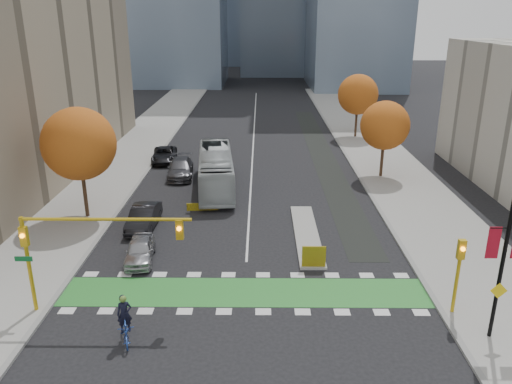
{
  "coord_description": "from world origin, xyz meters",
  "views": [
    {
      "loc": [
        0.83,
        -22.2,
        14.2
      ],
      "look_at": [
        0.55,
        9.33,
        3.0
      ],
      "focal_mm": 35.0,
      "sensor_mm": 36.0,
      "label": 1
    }
  ],
  "objects_px": {
    "bus": "(216,170)",
    "parked_car_c": "(180,168)",
    "cyclist": "(126,326)",
    "parked_car_d": "(164,155)",
    "hazard_board": "(314,257)",
    "parked_car_b": "(144,217)",
    "tree_east_near": "(385,126)",
    "tree_east_far": "(358,95)",
    "parked_car_a": "(140,250)",
    "tree_west": "(79,144)",
    "traffic_signal_east": "(459,266)",
    "traffic_signal_west": "(78,240)",
    "banner_lamppost": "(505,249)"
  },
  "relations": [
    {
      "from": "parked_car_b",
      "to": "cyclist",
      "type": "bearing_deg",
      "value": -79.54
    },
    {
      "from": "parked_car_a",
      "to": "parked_car_b",
      "type": "distance_m",
      "value": 5.08
    },
    {
      "from": "bus",
      "to": "parked_car_b",
      "type": "relative_size",
      "value": 2.5
    },
    {
      "from": "tree_east_far",
      "to": "parked_car_b",
      "type": "xyz_separation_m",
      "value": [
        -19.87,
        -27.83,
        -4.46
      ]
    },
    {
      "from": "banner_lamppost",
      "to": "parked_car_d",
      "type": "height_order",
      "value": "banner_lamppost"
    },
    {
      "from": "hazard_board",
      "to": "traffic_signal_west",
      "type": "distance_m",
      "value": 13.23
    },
    {
      "from": "traffic_signal_west",
      "to": "cyclist",
      "type": "xyz_separation_m",
      "value": [
        2.62,
        -2.33,
        -3.24
      ]
    },
    {
      "from": "hazard_board",
      "to": "parked_car_d",
      "type": "height_order",
      "value": "hazard_board"
    },
    {
      "from": "cyclist",
      "to": "parked_car_b",
      "type": "bearing_deg",
      "value": 81.73
    },
    {
      "from": "banner_lamppost",
      "to": "cyclist",
      "type": "height_order",
      "value": "banner_lamppost"
    },
    {
      "from": "hazard_board",
      "to": "traffic_signal_east",
      "type": "height_order",
      "value": "traffic_signal_east"
    },
    {
      "from": "traffic_signal_east",
      "to": "parked_car_d",
      "type": "bearing_deg",
      "value": 125.28
    },
    {
      "from": "parked_car_a",
      "to": "parked_car_b",
      "type": "xyz_separation_m",
      "value": [
        -0.87,
        5.0,
        0.09
      ]
    },
    {
      "from": "traffic_signal_west",
      "to": "traffic_signal_east",
      "type": "height_order",
      "value": "traffic_signal_west"
    },
    {
      "from": "traffic_signal_east",
      "to": "parked_car_d",
      "type": "relative_size",
      "value": 0.79
    },
    {
      "from": "traffic_signal_west",
      "to": "tree_east_near",
      "type": "bearing_deg",
      "value": 48.48
    },
    {
      "from": "parked_car_c",
      "to": "hazard_board",
      "type": "bearing_deg",
      "value": -64.55
    },
    {
      "from": "tree_east_near",
      "to": "traffic_signal_west",
      "type": "xyz_separation_m",
      "value": [
        -19.93,
        -22.51,
        -0.83
      ]
    },
    {
      "from": "parked_car_c",
      "to": "parked_car_d",
      "type": "height_order",
      "value": "parked_car_c"
    },
    {
      "from": "traffic_signal_east",
      "to": "banner_lamppost",
      "type": "height_order",
      "value": "banner_lamppost"
    },
    {
      "from": "banner_lamppost",
      "to": "parked_car_d",
      "type": "distance_m",
      "value": 36.18
    },
    {
      "from": "cyclist",
      "to": "parked_car_d",
      "type": "distance_m",
      "value": 30.13
    },
    {
      "from": "traffic_signal_east",
      "to": "parked_car_b",
      "type": "xyz_separation_m",
      "value": [
        -17.87,
        10.68,
        -1.95
      ]
    },
    {
      "from": "parked_car_c",
      "to": "tree_west",
      "type": "bearing_deg",
      "value": -123.5
    },
    {
      "from": "cyclist",
      "to": "parked_car_c",
      "type": "distance_m",
      "value": 24.93
    },
    {
      "from": "tree_west",
      "to": "traffic_signal_west",
      "type": "relative_size",
      "value": 0.96
    },
    {
      "from": "traffic_signal_west",
      "to": "parked_car_d",
      "type": "xyz_separation_m",
      "value": [
        -1.07,
        27.57,
        -3.32
      ]
    },
    {
      "from": "parked_car_a",
      "to": "parked_car_b",
      "type": "height_order",
      "value": "parked_car_b"
    },
    {
      "from": "tree_west",
      "to": "cyclist",
      "type": "bearing_deg",
      "value": -65.74
    },
    {
      "from": "banner_lamppost",
      "to": "parked_car_a",
      "type": "height_order",
      "value": "banner_lamppost"
    },
    {
      "from": "tree_east_near",
      "to": "tree_east_far",
      "type": "bearing_deg",
      "value": 88.21
    },
    {
      "from": "hazard_board",
      "to": "tree_east_near",
      "type": "distance_m",
      "value": 19.93
    },
    {
      "from": "traffic_signal_east",
      "to": "parked_car_d",
      "type": "distance_m",
      "value": 33.83
    },
    {
      "from": "banner_lamppost",
      "to": "parked_car_a",
      "type": "bearing_deg",
      "value": 156.9
    },
    {
      "from": "tree_east_far",
      "to": "parked_car_a",
      "type": "distance_m",
      "value": 38.2
    },
    {
      "from": "hazard_board",
      "to": "banner_lamppost",
      "type": "bearing_deg",
      "value": -41.79
    },
    {
      "from": "hazard_board",
      "to": "parked_car_a",
      "type": "xyz_separation_m",
      "value": [
        -10.5,
        0.97,
        -0.1
      ]
    },
    {
      "from": "tree_east_near",
      "to": "bus",
      "type": "bearing_deg",
      "value": -168.02
    },
    {
      "from": "tree_west",
      "to": "parked_car_a",
      "type": "relative_size",
      "value": 2.01
    },
    {
      "from": "parked_car_a",
      "to": "tree_west",
      "type": "bearing_deg",
      "value": 122.59
    },
    {
      "from": "cyclist",
      "to": "traffic_signal_east",
      "type": "bearing_deg",
      "value": -8.86
    },
    {
      "from": "banner_lamppost",
      "to": "parked_car_c",
      "type": "distance_m",
      "value": 30.74
    },
    {
      "from": "parked_car_b",
      "to": "parked_car_c",
      "type": "distance_m",
      "value": 11.91
    },
    {
      "from": "bus",
      "to": "parked_car_c",
      "type": "relative_size",
      "value": 2.14
    },
    {
      "from": "parked_car_d",
      "to": "bus",
      "type": "bearing_deg",
      "value": -60.05
    },
    {
      "from": "hazard_board",
      "to": "cyclist",
      "type": "height_order",
      "value": "cyclist"
    },
    {
      "from": "hazard_board",
      "to": "tree_east_near",
      "type": "bearing_deg",
      "value": 65.8
    },
    {
      "from": "tree_west",
      "to": "traffic_signal_east",
      "type": "relative_size",
      "value": 2.01
    },
    {
      "from": "parked_car_d",
      "to": "traffic_signal_west",
      "type": "bearing_deg",
      "value": -93.89
    },
    {
      "from": "traffic_signal_west",
      "to": "traffic_signal_east",
      "type": "distance_m",
      "value": 18.48
    }
  ]
}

